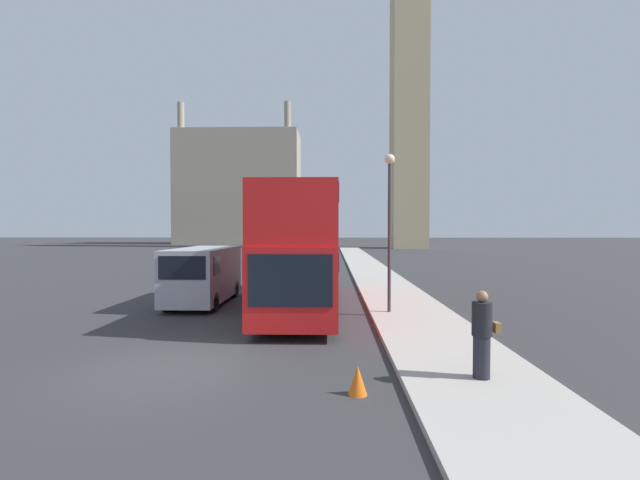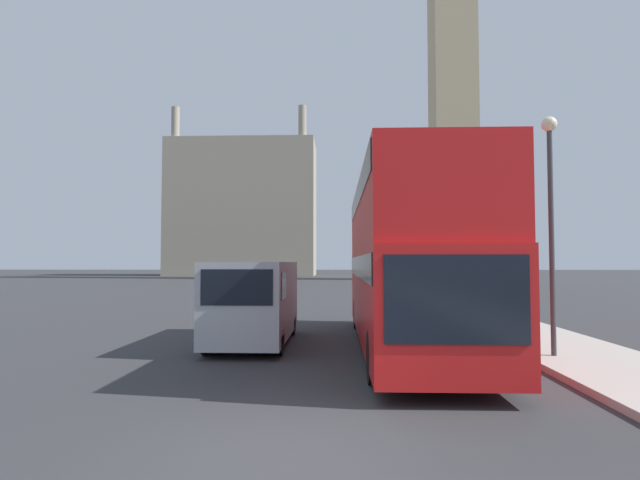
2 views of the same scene
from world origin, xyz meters
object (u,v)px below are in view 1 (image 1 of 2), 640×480
at_px(white_van, 203,274).
at_px(pedestrian, 482,334).
at_px(clock_tower, 409,33).
at_px(street_lamp, 390,208).
at_px(red_double_decker_bus, 304,244).

height_order(white_van, pedestrian, white_van).
relative_size(clock_tower, street_lamp, 12.13).
bearing_deg(street_lamp, white_van, 163.05).
distance_m(clock_tower, red_double_decker_bus, 63.98).
distance_m(red_double_decker_bus, pedestrian, 9.59).
bearing_deg(white_van, street_lamp, -16.95).
relative_size(clock_tower, red_double_decker_bus, 5.96).
xyz_separation_m(white_van, street_lamp, (7.40, -2.25, 2.61)).
relative_size(pedestrian, street_lamp, 0.31).
distance_m(pedestrian, street_lamp, 7.43).
bearing_deg(pedestrian, red_double_decker_bus, 115.57).
distance_m(white_van, street_lamp, 8.16).
height_order(clock_tower, street_lamp, clock_tower).
xyz_separation_m(white_van, pedestrian, (8.31, -9.06, -0.23)).
xyz_separation_m(red_double_decker_bus, street_lamp, (3.17, -1.74, 1.36)).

